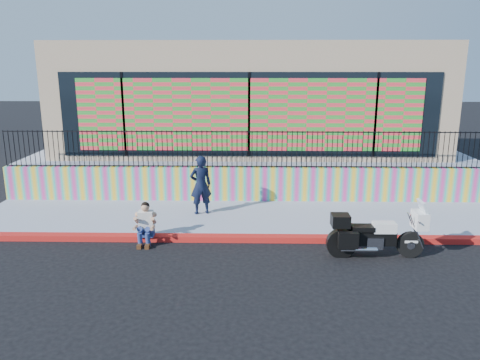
{
  "coord_description": "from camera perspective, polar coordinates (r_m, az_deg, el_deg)",
  "views": [
    {
      "loc": [
        0.01,
        -11.5,
        4.56
      ],
      "look_at": [
        -0.24,
        1.2,
        1.35
      ],
      "focal_mm": 35.0,
      "sensor_mm": 36.0,
      "label": 1
    }
  ],
  "objects": [
    {
      "name": "seated_man",
      "position": [
        12.26,
        -11.49,
        -5.69
      ],
      "size": [
        0.54,
        0.71,
        1.06
      ],
      "color": "navy",
      "rests_on": "ground"
    },
    {
      "name": "ground",
      "position": [
        12.37,
        1.02,
        -7.45
      ],
      "size": [
        90.0,
        90.0,
        0.0
      ],
      "primitive_type": "plane",
      "color": "black",
      "rests_on": "ground"
    },
    {
      "name": "police_officer",
      "position": [
        13.87,
        -4.81,
        -0.6
      ],
      "size": [
        0.74,
        0.6,
        1.76
      ],
      "primitive_type": "imported",
      "rotation": [
        0.0,
        0.0,
        3.46
      ],
      "color": "black",
      "rests_on": "sidewalk"
    },
    {
      "name": "sidewalk",
      "position": [
        13.89,
        1.04,
        -4.65
      ],
      "size": [
        16.0,
        3.0,
        0.15
      ],
      "primitive_type": "cube",
      "color": "#8F95AC",
      "rests_on": "ground"
    },
    {
      "name": "storefront_building",
      "position": [
        19.67,
        1.13,
        10.36
      ],
      "size": [
        14.0,
        8.06,
        4.0
      ],
      "color": "tan",
      "rests_on": "elevated_platform"
    },
    {
      "name": "mural_wall",
      "position": [
        15.24,
        1.07,
        -0.48
      ],
      "size": [
        16.0,
        0.2,
        1.1
      ],
      "primitive_type": "cube",
      "color": "#DA3991",
      "rests_on": "sidewalk"
    },
    {
      "name": "red_curb",
      "position": [
        12.34,
        1.02,
        -7.12
      ],
      "size": [
        16.0,
        0.3,
        0.15
      ],
      "primitive_type": "cube",
      "color": "#AB250C",
      "rests_on": "ground"
    },
    {
      "name": "metal_fence",
      "position": [
        14.99,
        1.09,
        3.77
      ],
      "size": [
        15.8,
        0.04,
        1.2
      ],
      "primitive_type": null,
      "color": "black",
      "rests_on": "mural_wall"
    },
    {
      "name": "police_motorcycle",
      "position": [
        11.65,
        16.08,
        -6.29
      ],
      "size": [
        2.28,
        0.75,
        1.42
      ],
      "color": "black",
      "rests_on": "ground"
    },
    {
      "name": "elevated_platform",
      "position": [
        20.23,
        1.1,
        2.97
      ],
      "size": [
        16.0,
        10.0,
        1.25
      ],
      "primitive_type": "cube",
      "color": "#8F95AC",
      "rests_on": "ground"
    }
  ]
}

